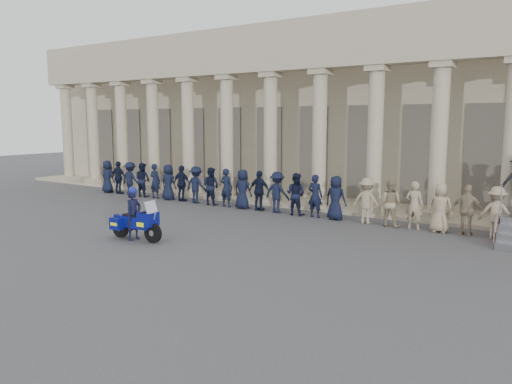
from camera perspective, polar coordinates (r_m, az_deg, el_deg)
name	(u,v)px	position (r m, az deg, el deg)	size (l,w,h in m)	color
ground	(177,240)	(17.26, -9.00, -5.49)	(90.00, 90.00, 0.00)	#434345
building	(353,112)	(29.34, 10.97, 8.97)	(40.00, 12.50, 9.00)	tan
officer_rank	(286,193)	(21.71, 3.46, -0.14)	(24.72, 0.69, 1.82)	black
motorcycle	(137,222)	(17.46, -13.50, -3.41)	(2.20, 0.90, 1.41)	black
rider	(134,213)	(17.49, -13.81, -2.40)	(0.44, 0.65, 1.83)	black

